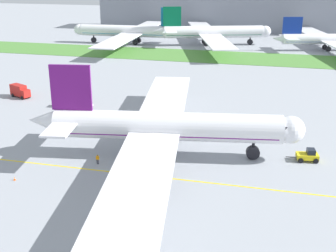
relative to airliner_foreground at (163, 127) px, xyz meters
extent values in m
plane|color=#9399A0|center=(-1.94, -5.76, -5.46)|extent=(600.00, 600.00, 0.00)
cube|color=yellow|center=(-1.94, -8.48, -5.45)|extent=(280.00, 0.36, 0.01)
cube|color=#4C8438|center=(-1.94, 92.91, -5.41)|extent=(320.00, 24.00, 0.10)
cylinder|color=white|center=(0.68, 0.11, 0.15)|extent=(39.75, 11.11, 4.98)
cube|color=#661472|center=(0.68, 0.11, -0.72)|extent=(38.13, 10.46, 0.60)
sphere|color=white|center=(21.52, 3.41, 0.15)|extent=(4.74, 4.74, 4.74)
cone|color=white|center=(-21.02, -3.34, 0.52)|extent=(6.08, 5.04, 4.24)
cube|color=#661472|center=(-15.69, -2.49, 6.63)|extent=(7.09, 1.61, 7.98)
cube|color=white|center=(-17.25, 2.31, 0.90)|extent=(5.54, 8.56, 0.35)
cube|color=white|center=(-15.69, -7.54, 0.90)|extent=(5.54, 8.56, 0.35)
cube|color=white|center=(-4.44, 19.80, -0.47)|extent=(14.14, 36.43, 0.40)
cube|color=white|center=(1.90, -20.20, -0.47)|extent=(14.14, 36.43, 0.40)
cylinder|color=#B7BABF|center=(-2.02, 12.09, -1.98)|extent=(5.11, 3.45, 2.74)
cylinder|color=black|center=(0.32, 12.46, -1.98)|extent=(0.86, 2.91, 2.88)
cylinder|color=#B7BABF|center=(1.82, -12.12, -1.98)|extent=(5.11, 3.45, 2.74)
cylinder|color=black|center=(4.16, -11.75, -1.98)|extent=(0.86, 2.91, 2.88)
cylinder|color=black|center=(15.49, 2.46, -3.31)|extent=(0.52, 0.52, 1.93)
cylinder|color=black|center=(15.49, 2.46, -4.27)|extent=(2.51, 1.42, 2.37)
cylinder|color=black|center=(-2.85, 2.20, -3.31)|extent=(0.52, 0.52, 1.93)
cylinder|color=black|center=(-2.85, 2.20, -4.27)|extent=(2.51, 1.42, 2.37)
cylinder|color=black|center=(-2.03, -2.97, -3.31)|extent=(0.52, 0.52, 1.93)
cylinder|color=black|center=(-2.03, -2.97, -4.27)|extent=(2.51, 1.42, 2.37)
cube|color=black|center=(20.78, 3.30, 0.77)|extent=(2.31, 3.97, 0.90)
sphere|color=black|center=(-14.51, 0.17, 0.60)|extent=(0.35, 0.35, 0.35)
sphere|color=black|center=(-10.81, 0.76, 0.60)|extent=(0.35, 0.35, 0.35)
sphere|color=black|center=(-7.11, 1.35, 0.60)|extent=(0.35, 0.35, 0.35)
sphere|color=black|center=(-3.40, 1.93, 0.60)|extent=(0.35, 0.35, 0.35)
sphere|color=black|center=(0.30, 2.52, 0.60)|extent=(0.35, 0.35, 0.35)
sphere|color=black|center=(4.00, 3.11, 0.60)|extent=(0.35, 0.35, 0.35)
sphere|color=black|center=(7.70, 3.69, 0.60)|extent=(0.35, 0.35, 0.35)
sphere|color=black|center=(11.40, 4.28, 0.60)|extent=(0.35, 0.35, 0.35)
sphere|color=black|center=(15.11, 4.87, 0.60)|extent=(0.35, 0.35, 0.35)
cube|color=yellow|center=(24.68, 3.91, -4.58)|extent=(3.92, 2.65, 0.85)
cube|color=black|center=(25.22, 4.00, -3.71)|extent=(1.54, 1.79, 0.90)
cylinder|color=black|center=(22.00, 3.49, -4.86)|extent=(1.80, 0.40, 0.12)
cylinder|color=black|center=(23.59, 2.67, -5.01)|extent=(0.94, 0.49, 0.90)
cylinder|color=black|center=(23.26, 4.76, -5.01)|extent=(0.94, 0.49, 0.90)
cylinder|color=black|center=(26.10, 3.07, -5.01)|extent=(0.94, 0.49, 0.90)
cylinder|color=black|center=(25.77, 5.16, -5.01)|extent=(0.94, 0.49, 0.90)
cylinder|color=black|center=(-9.99, -6.18, -5.02)|extent=(0.13, 0.13, 0.88)
cylinder|color=orange|center=(-10.15, -6.17, -4.29)|extent=(0.10, 0.10, 0.56)
cylinder|color=black|center=(-9.79, -6.18, -5.02)|extent=(0.13, 0.13, 0.88)
cylinder|color=orange|center=(-9.63, -6.18, -4.29)|extent=(0.10, 0.10, 0.56)
cube|color=orange|center=(-9.89, -6.18, -4.26)|extent=(0.47, 0.26, 0.63)
sphere|color=brown|center=(-9.89, -6.18, -3.82)|extent=(0.24, 0.24, 0.24)
cube|color=#F2590C|center=(-20.27, -15.01, -5.44)|extent=(0.36, 0.36, 0.03)
cone|color=#F2590C|center=(-20.27, -15.01, -5.15)|extent=(0.28, 0.28, 0.55)
cylinder|color=white|center=(-20.27, -15.01, -5.13)|extent=(0.17, 0.17, 0.06)
cube|color=#B21E19|center=(-45.51, 27.60, -3.65)|extent=(4.98, 3.79, 2.72)
cube|color=#B21E19|center=(-42.89, 26.41, -4.07)|extent=(2.43, 2.57, 1.89)
cube|color=#263347|center=(-42.15, 26.07, -3.69)|extent=(0.81, 1.65, 0.83)
cylinder|color=black|center=(-42.45, 27.37, -5.01)|extent=(0.94, 0.65, 0.90)
cylinder|color=black|center=(-43.33, 25.45, -5.01)|extent=(0.94, 0.65, 0.90)
cylinder|color=black|center=(-46.10, 29.03, -5.01)|extent=(0.94, 0.65, 0.90)
cylinder|color=black|center=(-46.97, 27.11, -5.01)|extent=(0.94, 0.65, 0.90)
cube|color=#B21E19|center=(-28.84, 22.79, -3.96)|extent=(4.26, 2.27, 2.10)
cube|color=#B21E19|center=(-26.19, 22.94, -4.12)|extent=(1.72, 2.05, 1.77)
cube|color=#263347|center=(-25.44, 22.98, -3.77)|extent=(0.18, 1.72, 0.78)
cylinder|color=black|center=(-26.25, 23.96, -5.01)|extent=(0.92, 0.35, 0.90)
cylinder|color=black|center=(-26.13, 21.92, -5.01)|extent=(0.92, 0.35, 0.90)
cylinder|color=black|center=(-29.93, 23.76, -5.01)|extent=(0.92, 0.35, 0.90)
cylinder|color=black|center=(-29.82, 21.72, -5.01)|extent=(0.92, 0.35, 0.90)
cylinder|color=white|center=(-44.61, 113.15, -0.05)|extent=(42.79, 6.30, 4.81)
cube|color=#0C6B9E|center=(-44.61, 113.15, -0.89)|extent=(41.07, 5.85, 0.58)
sphere|color=white|center=(-67.24, 112.36, -0.05)|extent=(4.57, 4.57, 4.57)
cone|color=white|center=(-21.13, 113.97, 0.31)|extent=(5.43, 4.27, 4.09)
cube|color=#0C6B9E|center=(-26.70, 113.78, 6.20)|extent=(7.69, 0.75, 7.69)
cube|color=white|center=(-25.68, 109.00, 0.67)|extent=(4.96, 7.85, 0.34)
cube|color=white|center=(-26.02, 118.61, 0.67)|extent=(4.96, 7.85, 0.34)
cube|color=white|center=(-41.72, 91.64, -0.65)|extent=(10.72, 38.69, 0.38)
cube|color=white|center=(-43.23, 134.81, -0.65)|extent=(10.72, 38.69, 0.38)
cylinder|color=#B7BABF|center=(-43.30, 100.23, -2.10)|extent=(4.66, 2.80, 2.64)
cylinder|color=black|center=(-45.58, 100.15, -2.10)|extent=(0.49, 2.79, 2.78)
cylinder|color=#B7BABF|center=(-44.21, 126.14, -2.10)|extent=(4.66, 2.80, 2.64)
cylinder|color=black|center=(-46.49, 126.06, -2.10)|extent=(0.49, 2.79, 2.78)
cylinder|color=black|center=(-60.80, 112.59, -3.38)|extent=(0.50, 0.50, 1.86)
cylinder|color=black|center=(-60.80, 112.59, -4.32)|extent=(2.32, 1.11, 2.28)
cylinder|color=black|center=(-41.11, 110.75, -3.38)|extent=(0.50, 0.50, 1.86)
cylinder|color=black|center=(-41.11, 110.75, -4.32)|extent=(2.32, 1.11, 2.28)
cylinder|color=black|center=(-41.28, 115.80, -3.38)|extent=(0.50, 0.50, 1.86)
cylinder|color=black|center=(-41.28, 115.80, -4.32)|extent=(2.32, 1.11, 2.28)
cylinder|color=white|center=(-9.00, 118.34, 0.11)|extent=(41.06, 17.33, 4.95)
cube|color=#055938|center=(-9.00, 118.34, -0.75)|extent=(39.35, 16.44, 0.59)
sphere|color=white|center=(12.07, 125.06, 0.11)|extent=(4.70, 4.70, 4.70)
cone|color=white|center=(-30.90, 111.36, 0.48)|extent=(6.47, 5.67, 4.21)
cube|color=#055938|center=(-25.62, 113.05, 6.55)|extent=(7.27, 2.74, 7.92)
cube|color=white|center=(-27.91, 117.52, 0.86)|extent=(6.76, 8.94, 0.35)
cube|color=white|center=(-24.90, 108.08, 0.86)|extent=(6.76, 8.94, 0.35)
cube|color=white|center=(-17.41, 137.87, -0.51)|extent=(20.05, 38.37, 0.40)
cube|color=white|center=(-4.56, 97.56, -0.51)|extent=(20.05, 38.37, 0.40)
cylinder|color=#B7BABF|center=(-13.67, 130.24, -2.00)|extent=(5.31, 4.02, 2.72)
cylinder|color=black|center=(-11.43, 130.95, -2.00)|extent=(1.26, 2.85, 2.86)
cylinder|color=#B7BABF|center=(-5.92, 105.94, -2.00)|extent=(5.31, 4.02, 2.72)
cylinder|color=black|center=(-3.68, 106.66, -2.00)|extent=(1.26, 2.85, 2.86)
cylinder|color=black|center=(6.03, 123.13, -3.32)|extent=(0.52, 0.52, 1.92)
cylinder|color=black|center=(6.03, 123.13, -4.28)|extent=(2.56, 1.72, 2.35)
cylinder|color=black|center=(-12.96, 119.81, -3.32)|extent=(0.52, 0.52, 1.92)
cylinder|color=black|center=(-12.96, 119.81, -4.28)|extent=(2.56, 1.72, 2.35)
cylinder|color=black|center=(-11.38, 114.86, -3.32)|extent=(0.52, 0.52, 1.92)
cylinder|color=black|center=(-11.38, 114.86, -4.28)|extent=(2.56, 1.72, 2.35)
cylinder|color=white|center=(39.85, 117.46, -0.89)|extent=(42.04, 14.83, 4.06)
cube|color=navy|center=(39.85, 117.46, -1.60)|extent=(40.32, 14.08, 0.49)
cone|color=white|center=(17.58, 111.54, -0.59)|extent=(5.20, 4.48, 3.45)
cube|color=navy|center=(22.63, 112.88, 4.38)|extent=(7.48, 2.36, 6.49)
cube|color=white|center=(20.76, 116.58, -0.28)|extent=(6.18, 7.47, 0.28)
cube|color=white|center=(22.85, 108.74, -0.28)|extent=(6.18, 7.47, 0.28)
cube|color=white|center=(32.37, 137.32, -1.40)|extent=(18.84, 39.30, 0.32)
cylinder|color=#B7BABF|center=(35.80, 129.35, -2.63)|extent=(4.30, 3.15, 2.23)
cylinder|color=black|center=(37.67, 129.84, -2.63)|extent=(0.93, 2.35, 2.34)
cylinder|color=black|center=(36.02, 118.65, -3.71)|extent=(0.42, 0.42, 1.57)
cylinder|color=black|center=(36.02, 118.65, -4.49)|extent=(2.09, 1.33, 1.93)
cylinder|color=black|center=(37.11, 114.53, -3.71)|extent=(0.42, 0.42, 1.57)
cylinder|color=black|center=(37.11, 114.53, -4.49)|extent=(2.09, 1.33, 1.93)
cube|color=gray|center=(-13.14, 167.18, 3.54)|extent=(124.93, 20.00, 18.00)
camera|label=1|loc=(18.54, -70.61, 26.39)|focal=47.87mm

